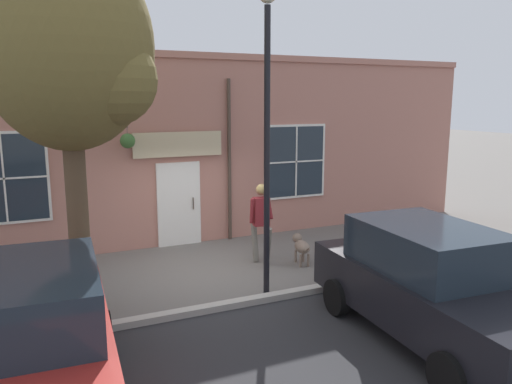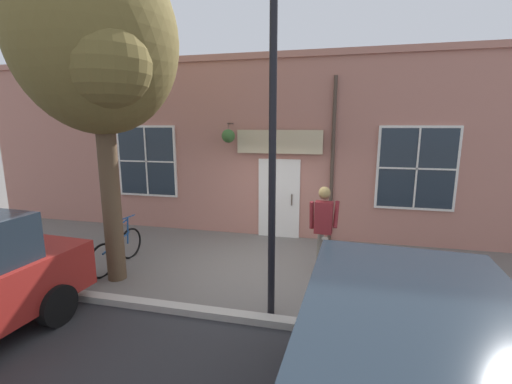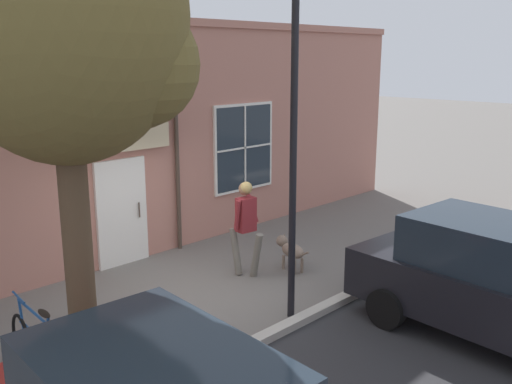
# 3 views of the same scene
# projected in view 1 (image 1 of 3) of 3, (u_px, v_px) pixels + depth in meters

# --- Properties ---
(ground_plane) EXTENTS (90.00, 90.00, 0.00)m
(ground_plane) POSITION_uv_depth(u_px,v_px,m) (206.00, 271.00, 10.67)
(ground_plane) COLOR #66605B
(storefront_facade) EXTENTS (0.95, 18.00, 4.76)m
(storefront_facade) POSITION_uv_depth(u_px,v_px,m) (173.00, 150.00, 12.33)
(storefront_facade) COLOR #B27566
(storefront_facade) RESTS_ON ground_plane
(pedestrian_walking) EXTENTS (0.74, 0.58, 1.81)m
(pedestrian_walking) POSITION_uv_depth(u_px,v_px,m) (261.00, 215.00, 11.02)
(pedestrian_walking) COLOR #6B665B
(pedestrian_walking) RESTS_ON ground_plane
(dog_on_leash) EXTENTS (0.97, 0.40, 0.65)m
(dog_on_leash) POSITION_uv_depth(u_px,v_px,m) (301.00, 246.00, 11.11)
(dog_on_leash) COLOR #7F6B5B
(dog_on_leash) RESTS_ON ground_plane
(street_tree_by_curb) EXTENTS (2.99, 2.69, 6.09)m
(street_tree_by_curb) POSITION_uv_depth(u_px,v_px,m) (71.00, 52.00, 7.78)
(street_tree_by_curb) COLOR brown
(street_tree_by_curb) RESTS_ON ground_plane
(leaning_bicycle) EXTENTS (1.74, 0.17, 1.00)m
(leaning_bicycle) POSITION_uv_depth(u_px,v_px,m) (60.00, 284.00, 8.86)
(leaning_bicycle) COLOR black
(leaning_bicycle) RESTS_ON ground_plane
(parked_car_nearest_curb) EXTENTS (4.40, 2.14, 1.75)m
(parked_car_nearest_curb) POSITION_uv_depth(u_px,v_px,m) (30.00, 347.00, 5.58)
(parked_car_nearest_curb) COLOR maroon
(parked_car_nearest_curb) RESTS_ON ground_plane
(parked_car_mid_block) EXTENTS (4.40, 2.14, 1.75)m
(parked_car_mid_block) POSITION_uv_depth(u_px,v_px,m) (431.00, 284.00, 7.51)
(parked_car_mid_block) COLOR black
(parked_car_mid_block) RESTS_ON ground_plane
(street_lamp) EXTENTS (0.32, 0.32, 5.53)m
(street_lamp) POSITION_uv_depth(u_px,v_px,m) (267.00, 103.00, 8.73)
(street_lamp) COLOR black
(street_lamp) RESTS_ON ground_plane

